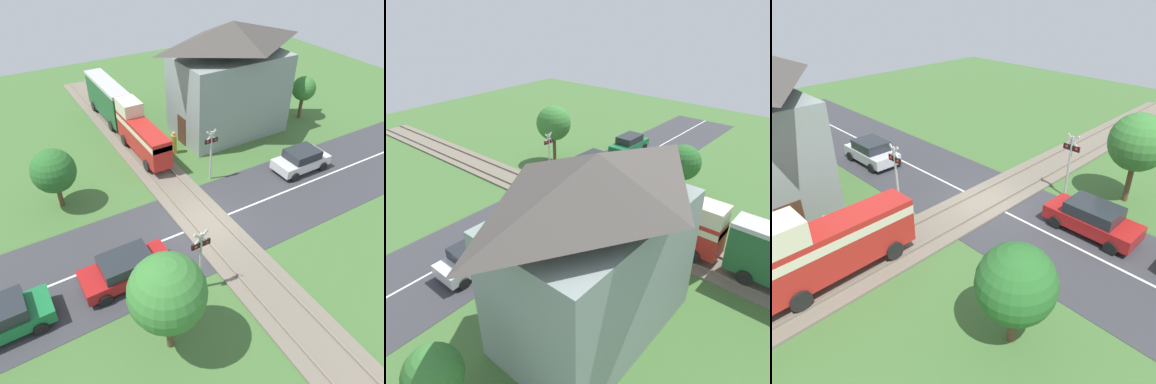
# 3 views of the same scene
# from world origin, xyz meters

# --- Properties ---
(ground_plane) EXTENTS (60.00, 60.00, 0.00)m
(ground_plane) POSITION_xyz_m (0.00, 0.00, 0.00)
(ground_plane) COLOR #426B33
(road_surface) EXTENTS (48.00, 6.40, 0.02)m
(road_surface) POSITION_xyz_m (0.00, 0.00, 0.01)
(road_surface) COLOR #38383D
(road_surface) RESTS_ON ground_plane
(track_bed) EXTENTS (2.80, 48.00, 0.24)m
(track_bed) POSITION_xyz_m (0.00, 0.00, 0.07)
(track_bed) COLOR #756B5B
(track_bed) RESTS_ON ground_plane
(train) EXTENTS (1.58, 12.78, 3.18)m
(train) POSITION_xyz_m (0.00, 11.57, 1.86)
(train) COLOR red
(train) RESTS_ON track_bed
(car_near_crossing) EXTENTS (4.16, 1.85, 1.46)m
(car_near_crossing) POSITION_xyz_m (-5.18, -1.44, 0.77)
(car_near_crossing) COLOR #A81919
(car_near_crossing) RESTS_ON ground_plane
(car_far_side) EXTENTS (3.75, 1.89, 1.46)m
(car_far_side) POSITION_xyz_m (8.20, 1.44, 0.77)
(car_far_side) COLOR silver
(car_far_side) RESTS_ON ground_plane
(car_behind_queue) EXTENTS (4.12, 1.81, 1.55)m
(car_behind_queue) POSITION_xyz_m (-10.59, -1.44, 0.80)
(car_behind_queue) COLOR #197038
(car_behind_queue) RESTS_ON ground_plane
(crossing_signal_west_approach) EXTENTS (0.90, 0.18, 3.47)m
(crossing_signal_west_approach) POSITION_xyz_m (-2.53, -3.53, 2.20)
(crossing_signal_west_approach) COLOR #B7B7B7
(crossing_signal_west_approach) RESTS_ON ground_plane
(crossing_signal_east_approach) EXTENTS (0.90, 0.18, 3.47)m
(crossing_signal_east_approach) POSITION_xyz_m (2.53, 3.53, 2.20)
(crossing_signal_east_approach) COLOR #B7B7B7
(crossing_signal_east_approach) RESTS_ON ground_plane
(station_building) EXTENTS (8.55, 5.18, 7.97)m
(station_building) POSITION_xyz_m (7.18, 8.43, 3.88)
(station_building) COLOR gray
(station_building) RESTS_ON ground_plane
(pedestrian_by_station) EXTENTS (0.41, 0.41, 1.65)m
(pedestrian_by_station) POSITION_xyz_m (2.07, 7.51, 0.75)
(pedestrian_by_station) COLOR gold
(pedestrian_by_station) RESTS_ON ground_plane
(tree_by_station) EXTENTS (1.88, 1.88, 3.41)m
(tree_by_station) POSITION_xyz_m (13.64, 7.29, 2.44)
(tree_by_station) COLOR brown
(tree_by_station) RESTS_ON ground_plane
(tree_roadside_hedge) EXTENTS (2.47, 2.47, 3.59)m
(tree_roadside_hedge) POSITION_xyz_m (-6.34, 5.65, 2.35)
(tree_roadside_hedge) COLOR brown
(tree_roadside_hedge) RESTS_ON ground_plane
(tree_beyond_track) EXTENTS (2.84, 2.84, 4.65)m
(tree_beyond_track) POSITION_xyz_m (-5.00, -5.34, 3.22)
(tree_beyond_track) COLOR brown
(tree_beyond_track) RESTS_ON ground_plane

